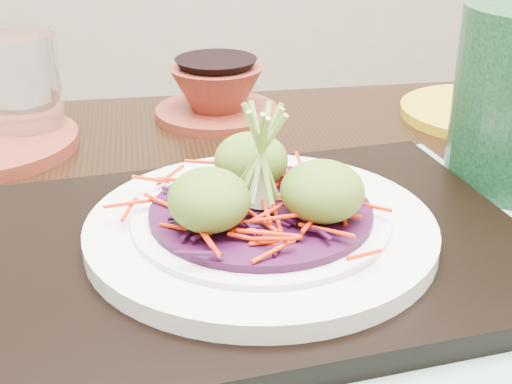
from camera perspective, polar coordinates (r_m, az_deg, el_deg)
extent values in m
cube|color=black|center=(0.57, -3.81, -5.31)|extent=(1.11, 0.75, 0.04)
cube|color=gray|center=(0.52, 0.38, -5.51)|extent=(0.48, 0.39, 0.00)
cube|color=black|center=(0.52, 0.38, -4.50)|extent=(0.41, 0.33, 0.02)
cylinder|color=silver|center=(0.51, 0.39, -3.00)|extent=(0.25, 0.25, 0.01)
cylinder|color=silver|center=(0.51, 0.39, -2.16)|extent=(0.18, 0.18, 0.01)
cylinder|color=#360A2C|center=(0.50, 0.39, -1.57)|extent=(0.16, 0.16, 0.01)
ellipsoid|color=#4E7222|center=(0.47, -3.77, -0.67)|extent=(0.06, 0.06, 0.04)
ellipsoid|color=#4E7222|center=(0.48, 5.35, 0.02)|extent=(0.06, 0.06, 0.04)
ellipsoid|color=#4E7222|center=(0.53, -0.38, 2.53)|extent=(0.06, 0.06, 0.04)
cylinder|color=white|center=(0.78, -18.11, 7.96)|extent=(0.09, 0.09, 0.11)
cylinder|color=maroon|center=(0.82, -3.12, 6.36)|extent=(0.17, 0.17, 0.01)
cylinder|color=gold|center=(0.85, 17.67, 6.11)|extent=(0.23, 0.23, 0.01)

